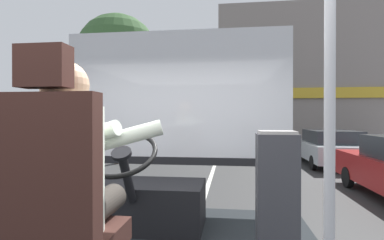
{
  "coord_description": "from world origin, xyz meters",
  "views": [
    {
      "loc": [
        0.6,
        -1.65,
        1.83
      ],
      "look_at": [
        0.17,
        1.73,
        1.8
      ],
      "focal_mm": 28.13,
      "sensor_mm": 36.0,
      "label": 1
    }
  ],
  "objects": [
    {
      "name": "windshield_panel",
      "position": [
        0.0,
        1.62,
        1.89
      ],
      "size": [
        2.5,
        0.08,
        1.48
      ],
      "color": "silver"
    },
    {
      "name": "fare_box",
      "position": [
        0.89,
        0.3,
        1.29
      ],
      "size": [
        0.25,
        0.21,
        0.9
      ],
      "color": "#333338",
      "rests_on": "bus_floor"
    },
    {
      "name": "ground",
      "position": [
        0.0,
        8.8,
        -0.02
      ],
      "size": [
        18.0,
        44.0,
        0.06
      ],
      "color": "#313131"
    },
    {
      "name": "bus_driver",
      "position": [
        -0.19,
        -0.25,
        1.59
      ],
      "size": [
        0.83,
        0.58,
        0.82
      ],
      "color": "#332D28",
      "rests_on": "driver_seat"
    },
    {
      "name": "driver_seat",
      "position": [
        -0.19,
        -0.36,
        1.38
      ],
      "size": [
        0.48,
        0.48,
        1.29
      ],
      "color": "black",
      "rests_on": "bus_floor"
    },
    {
      "name": "parked_car_silver",
      "position": [
        4.39,
        10.49,
        0.69
      ],
      "size": [
        2.0,
        4.17,
        1.35
      ],
      "color": "silver",
      "rests_on": "ground"
    },
    {
      "name": "street_tree",
      "position": [
        -3.85,
        9.85,
        4.29
      ],
      "size": [
        3.2,
        3.2,
        5.91
      ],
      "color": "#4C3828",
      "rests_on": "ground"
    },
    {
      "name": "steering_console",
      "position": [
        -0.19,
        0.96,
        1.07
      ],
      "size": [
        1.1,
        1.04,
        0.88
      ],
      "color": "black",
      "rests_on": "bus_floor"
    },
    {
      "name": "shop_building",
      "position": [
        5.96,
        19.12,
        4.3
      ],
      "size": [
        12.15,
        5.75,
        8.6
      ],
      "color": "gray",
      "rests_on": "ground"
    },
    {
      "name": "handrail_pole",
      "position": [
        1.0,
        -0.36,
        1.92
      ],
      "size": [
        0.04,
        0.04,
        2.16
      ],
      "color": "#B7B7BC",
      "rests_on": "bus_floor"
    }
  ]
}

